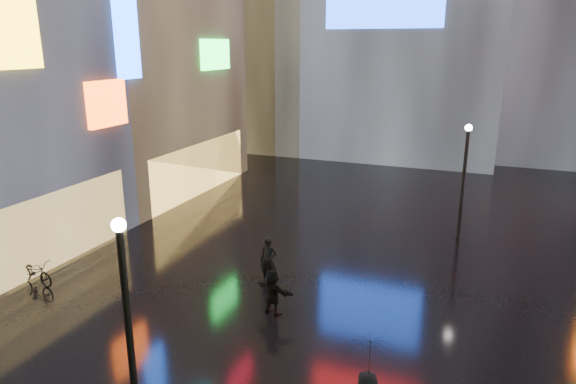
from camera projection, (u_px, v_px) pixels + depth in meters
The scene contains 7 objects.
ground at pixel (359, 258), 21.23m from camera, with size 140.00×140.00×0.00m, color black.
lamp_near at pixel (128, 319), 10.83m from camera, with size 0.30×0.30×5.20m.
lamp_far at pixel (464, 175), 22.62m from camera, with size 0.30×0.30×5.20m.
pedestrian_5 at pixel (273, 292), 16.64m from camera, with size 1.44×0.46×1.56m, color black.
pedestrian_6 at pixel (268, 260), 18.87m from camera, with size 0.62×0.41×1.71m, color black.
umbrella_2 at pixel (369, 357), 10.54m from camera, with size 0.91×0.93×0.83m, color black.
bicycle at pixel (35, 272), 18.81m from camera, with size 0.62×1.79×0.94m, color black.
Camera 1 is at (4.50, 0.68, 8.54)m, focal length 32.00 mm.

